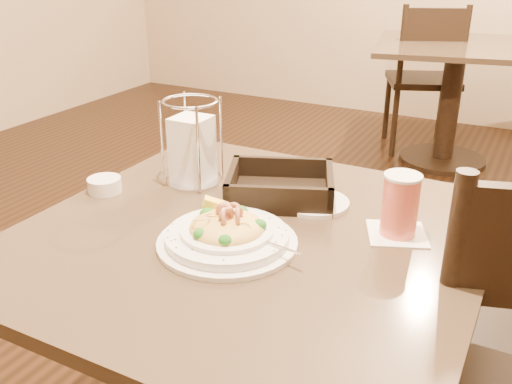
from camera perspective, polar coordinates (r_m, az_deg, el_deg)
The scene contains 9 objects.
main_table at distance 1.28m, azimuth -0.43°, elevation -13.01°, with size 0.90×0.90×0.72m.
background_table at distance 3.62m, azimuth 19.05°, elevation 10.28°, with size 1.06×1.06×0.72m.
dining_chair_far at distance 3.80m, azimuth 16.54°, elevation 11.20°, with size 0.55×0.55×0.93m.
pasta_bowl at distance 1.10m, azimuth -2.91°, elevation -4.15°, with size 0.30×0.27×0.09m.
drink_glass at distance 1.16m, azimuth 14.21°, elevation -1.32°, with size 0.15×0.15×0.13m.
bread_basket at distance 1.30m, azimuth 2.44°, elevation 0.32°, with size 0.29×0.27×0.07m.
napkin_caddy at distance 1.37m, azimuth -6.39°, elevation 4.42°, with size 0.13×0.13×0.21m.
side_plate at distance 1.28m, azimuth 5.90°, elevation -1.07°, with size 0.15×0.15×0.01m, color white.
butter_ramekin at distance 1.38m, azimuth -14.91°, elevation 0.68°, with size 0.08×0.08×0.03m, color white.
Camera 1 is at (0.49, -0.90, 1.26)m, focal length 40.00 mm.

